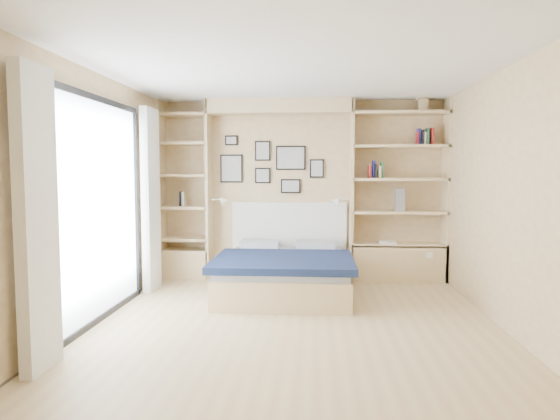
{
  "coord_description": "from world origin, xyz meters",
  "views": [
    {
      "loc": [
        0.19,
        -4.87,
        1.51
      ],
      "look_at": [
        -0.21,
        0.9,
        1.06
      ],
      "focal_mm": 32.0,
      "sensor_mm": 36.0,
      "label": 1
    }
  ],
  "objects": [
    {
      "name": "ground",
      "position": [
        0.0,
        0.0,
        0.0
      ],
      "size": [
        4.5,
        4.5,
        0.0
      ],
      "primitive_type": "plane",
      "color": "tan",
      "rests_on": "ground"
    },
    {
      "name": "room_shell",
      "position": [
        -0.39,
        1.52,
        1.08
      ],
      "size": [
        4.5,
        4.5,
        4.5
      ],
      "color": "tan",
      "rests_on": "ground"
    },
    {
      "name": "bed",
      "position": [
        -0.17,
        1.25,
        0.27
      ],
      "size": [
        1.63,
        2.0,
        1.07
      ],
      "color": "tan",
      "rests_on": "ground"
    },
    {
      "name": "photo_gallery",
      "position": [
        -0.45,
        2.22,
        1.6
      ],
      "size": [
        1.48,
        0.02,
        0.82
      ],
      "color": "black",
      "rests_on": "ground"
    },
    {
      "name": "reading_lamps",
      "position": [
        -0.3,
        2.0,
        1.1
      ],
      "size": [
        1.92,
        0.12,
        0.15
      ],
      "color": "silver",
      "rests_on": "ground"
    },
    {
      "name": "shelf_decor",
      "position": [
        1.1,
        2.07,
        1.69
      ],
      "size": [
        3.49,
        0.23,
        2.03
      ],
      "color": "#A51E1E",
      "rests_on": "ground"
    },
    {
      "name": "deck_chair",
      "position": [
        -3.6,
        0.94,
        0.41
      ],
      "size": [
        0.59,
        0.9,
        0.85
      ],
      "rotation": [
        0.0,
        0.0,
        -0.11
      ],
      "color": "tan",
      "rests_on": "ground"
    }
  ]
}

